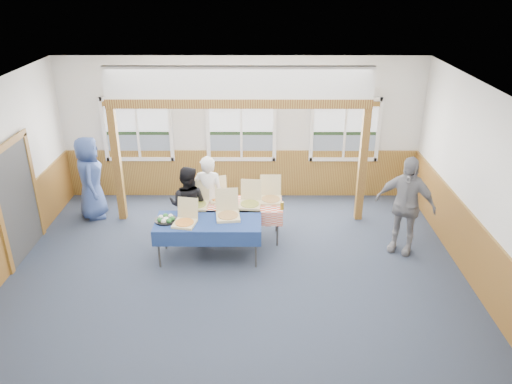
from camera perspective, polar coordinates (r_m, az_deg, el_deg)
floor at (r=8.69m, az=-2.26°, el=-9.96°), size 8.00×8.00×0.00m
ceiling at (r=7.37m, az=-2.67°, el=11.03°), size 8.00×8.00×0.00m
wall_back at (r=11.17m, az=-1.69°, el=7.20°), size 8.00×0.00×8.00m
wall_front at (r=4.95m, az=-4.23°, el=-17.57°), size 8.00×0.00×8.00m
wall_right at (r=8.69m, az=24.93°, el=-0.34°), size 0.00×8.00×8.00m
wainscot_back at (r=11.50m, az=-1.63°, el=2.17°), size 7.98×0.05×1.10m
wainscot_right at (r=9.13m, az=23.63°, el=-6.33°), size 0.05×6.98×1.10m
cased_opening at (r=9.93m, az=-25.64°, el=-0.98°), size 0.06×1.30×2.10m
window_left at (r=11.41m, az=-13.42°, el=7.34°), size 1.56×0.10×1.46m
window_mid at (r=11.11m, az=-1.70°, el=7.53°), size 1.56×0.10×1.46m
window_right at (r=11.27m, az=10.17°, el=7.40°), size 1.56×0.10×1.46m
post_left at (r=10.56m, az=-15.57°, el=2.95°), size 0.15×0.15×2.40m
post_right at (r=10.39m, az=12.07°, el=2.97°), size 0.15×0.15×2.40m
cross_beam at (r=9.77m, az=-1.97°, el=10.11°), size 5.15×0.18×0.18m
table_left at (r=8.98m, az=-5.48°, el=-3.62°), size 1.91×0.88×0.76m
table_right at (r=9.58m, az=-2.18°, el=-1.65°), size 1.87×1.26×0.76m
pizza_box_a at (r=8.87m, az=-8.10°, el=-3.25°), size 0.45×0.52×0.41m
pizza_box_b at (r=9.04m, az=-3.24°, el=-2.46°), size 0.47×0.56×0.46m
pizza_box_c at (r=9.50m, az=-6.72°, el=-1.20°), size 0.44×0.52×0.44m
pizza_box_d at (r=9.72m, az=-4.27°, el=-0.49°), size 0.46×0.52×0.40m
pizza_box_e at (r=9.45m, az=-0.67°, el=-1.17°), size 0.44×0.52×0.44m
pizza_box_f at (r=9.65m, az=1.70°, el=-0.60°), size 0.41×0.49×0.44m
veggie_tray at (r=9.04m, az=-10.25°, el=-3.08°), size 0.41×0.41×0.09m
drink_glass at (r=9.30m, az=2.99°, el=-1.58°), size 0.07×0.07×0.15m
woman_white at (r=9.72m, az=-5.44°, el=-0.47°), size 0.64×0.45×1.66m
woman_black at (r=9.57m, az=-7.78°, el=-1.43°), size 0.84×0.70×1.54m
man_blue at (r=10.93m, az=-18.43°, el=1.54°), size 0.76×0.98×1.78m
person_grey at (r=9.47m, az=16.66°, el=-1.44°), size 1.18×0.94×1.87m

